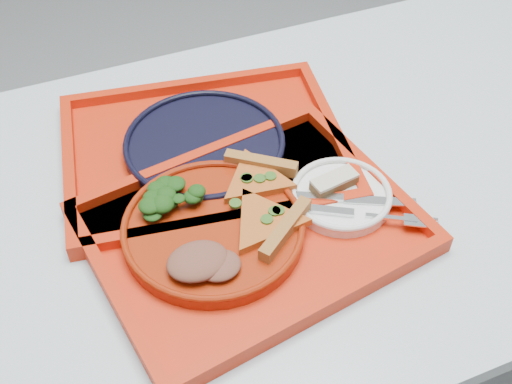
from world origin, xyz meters
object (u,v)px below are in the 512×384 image
tray_far (205,152)px  navy_plate (205,146)px  tray_main (252,231)px  dessert_bar (334,182)px  dinner_plate (213,230)px

tray_far → navy_plate: navy_plate is taller
tray_far → navy_plate: (0.00, 0.00, 0.01)m
tray_main → tray_far: same height
tray_main → navy_plate: (-0.01, 0.19, 0.01)m
tray_main → dessert_bar: bearing=-1.5°
tray_main → dinner_plate: (-0.05, 0.01, 0.02)m
dessert_bar → tray_far: bearing=123.4°
dinner_plate → navy_plate: 0.18m
tray_main → navy_plate: 0.19m
navy_plate → dessert_bar: dessert_bar is taller
dessert_bar → tray_main: bearing=179.1°
tray_far → tray_main: bearing=-78.8°
tray_far → dessert_bar: (0.15, -0.17, 0.03)m
tray_far → navy_plate: size_ratio=1.73×
tray_far → dinner_plate: bearing=-96.3°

